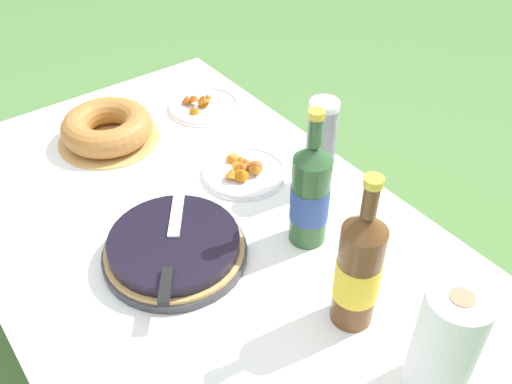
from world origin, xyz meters
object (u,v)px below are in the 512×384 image
at_px(berry_tart, 175,248).
at_px(cider_bottle_amber, 358,270).
at_px(cup_stack, 321,145).
at_px(snack_plate_near, 244,171).
at_px(cider_bottle_green, 310,194).
at_px(paper_towel_roll, 446,344).
at_px(bundt_cake, 107,128).
at_px(serving_knife, 172,246).
at_px(snack_plate_left, 203,105).

distance_m(berry_tart, cider_bottle_amber, 0.41).
relative_size(cup_stack, snack_plate_near, 1.10).
bearing_deg(berry_tart, cider_bottle_green, 65.18).
relative_size(cider_bottle_amber, paper_towel_roll, 1.47).
bearing_deg(cider_bottle_green, paper_towel_roll, -8.54).
bearing_deg(cider_bottle_green, cider_bottle_amber, -18.68).
xyz_separation_m(bundt_cake, cider_bottle_amber, (0.85, 0.12, 0.09)).
distance_m(cup_stack, snack_plate_near, 0.22).
bearing_deg(cider_bottle_green, bundt_cake, -162.91).
relative_size(bundt_cake, cider_bottle_amber, 0.80).
height_order(berry_tart, cider_bottle_amber, cider_bottle_amber).
xyz_separation_m(bundt_cake, paper_towel_roll, (1.04, 0.13, 0.08)).
xyz_separation_m(cider_bottle_amber, snack_plate_near, (-0.49, 0.09, -0.12)).
bearing_deg(serving_knife, cup_stack, -50.01).
bearing_deg(snack_plate_left, cider_bottle_amber, -12.51).
bearing_deg(bundt_cake, berry_tart, -9.10).
distance_m(berry_tart, snack_plate_left, 0.62).
height_order(berry_tart, snack_plate_near, same).
distance_m(bundt_cake, cider_bottle_green, 0.66).
relative_size(berry_tart, snack_plate_left, 1.47).
distance_m(serving_knife, snack_plate_left, 0.65).
bearing_deg(serving_knife, cider_bottle_amber, -110.46).
height_order(serving_knife, snack_plate_left, serving_knife).
distance_m(cup_stack, paper_towel_roll, 0.59).
xyz_separation_m(bundt_cake, cup_stack, (0.49, 0.34, 0.08)).
xyz_separation_m(cup_stack, snack_plate_near, (-0.14, -0.13, -0.11)).
bearing_deg(berry_tart, snack_plate_left, 141.76).
bearing_deg(bundt_cake, cider_bottle_green, 17.09).
bearing_deg(bundt_cake, serving_knife, -10.52).
xyz_separation_m(berry_tart, paper_towel_roll, (0.54, 0.21, 0.09)).
distance_m(serving_knife, cider_bottle_green, 0.31).
height_order(cider_bottle_green, cider_bottle_amber, cider_bottle_amber).
bearing_deg(bundt_cake, snack_plate_left, 87.17).
relative_size(berry_tart, snack_plate_near, 1.45).
distance_m(cider_bottle_amber, paper_towel_roll, 0.20).
relative_size(berry_tart, cider_bottle_amber, 0.90).
bearing_deg(cup_stack, berry_tart, -89.12).
height_order(serving_knife, cider_bottle_green, cider_bottle_green).
height_order(snack_plate_left, paper_towel_roll, paper_towel_roll).
relative_size(berry_tart, cup_stack, 1.32).
height_order(serving_knife, bundt_cake, bundt_cake).
bearing_deg(berry_tart, bundt_cake, 170.90).
relative_size(cup_stack, cider_bottle_amber, 0.68).
relative_size(bundt_cake, snack_plate_left, 1.30).
bearing_deg(cider_bottle_amber, berry_tart, -150.45).
bearing_deg(snack_plate_near, cup_stack, 43.02).
relative_size(cider_bottle_green, paper_towel_roll, 1.42).
bearing_deg(serving_knife, snack_plate_left, -2.08).
distance_m(berry_tart, paper_towel_roll, 0.59).
distance_m(cup_stack, snack_plate_left, 0.49).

